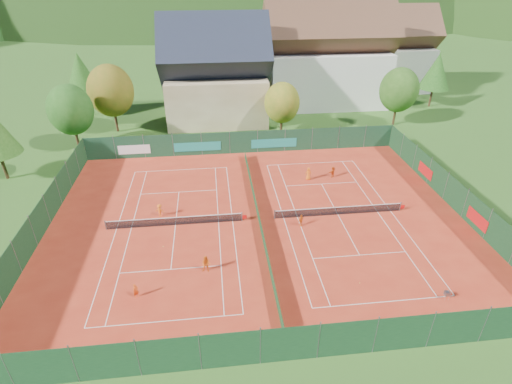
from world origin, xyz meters
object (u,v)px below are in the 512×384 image
object	(u,v)px
player_left_mid	(206,264)
player_right_near	(301,220)
chalet	(216,77)
player_right_far_a	(308,174)
hotel_block_b	(386,54)
ball_hopper	(447,293)
player_left_far	(160,210)
player_right_far_b	(333,172)
hotel_block_a	(326,61)
player_left_near	(136,291)

from	to	relation	value
player_left_mid	player_right_near	distance (m)	10.55
chalet	player_left_mid	size ratio (longest dim) A/B	10.61
chalet	player_right_far_a	size ratio (longest dim) A/B	10.60
hotel_block_b	ball_hopper	world-z (taller)	hotel_block_b
player_left_far	player_right_far_a	world-z (taller)	player_right_far_a
hotel_block_b	player_left_far	size ratio (longest dim) A/B	12.71
hotel_block_b	player_right_far_b	distance (m)	41.76
chalet	hotel_block_b	bearing A→B (deg)	22.99
hotel_block_b	player_right_far_a	world-z (taller)	hotel_block_b
player_left_far	player_right_far_b	bearing A→B (deg)	-143.00
hotel_block_a	hotel_block_b	bearing A→B (deg)	29.74
chalet	ball_hopper	size ratio (longest dim) A/B	20.25
player_left_near	hotel_block_b	bearing A→B (deg)	15.53
chalet	player_right_far_b	world-z (taller)	chalet
player_left_near	player_right_near	world-z (taller)	player_right_near
ball_hopper	player_left_near	world-z (taller)	player_left_near
player_right_near	player_right_far_b	world-z (taller)	player_right_far_b
ball_hopper	player_right_far_b	xyz separation A→B (m)	(-2.91, 20.10, 0.11)
player_right_far_b	player_right_far_a	bearing A→B (deg)	-31.37
player_left_near	player_left_far	world-z (taller)	player_left_far
hotel_block_a	player_left_near	xyz separation A→B (m)	(-26.32, -45.24, -6.77)
player_left_far	chalet	bearing A→B (deg)	-83.98
hotel_block_b	player_right_far_a	distance (m)	43.58
hotel_block_a	player_left_near	bearing A→B (deg)	-120.19
hotel_block_b	player_right_near	distance (m)	52.74
player_right_far_a	player_left_far	bearing A→B (deg)	32.44
player_right_far_b	player_left_near	bearing A→B (deg)	2.50
ball_hopper	player_left_far	distance (m)	26.16
hotel_block_a	player_right_near	bearing A→B (deg)	-107.91
player_left_near	player_right_far_a	bearing A→B (deg)	7.38
ball_hopper	player_left_mid	world-z (taller)	player_left_mid
player_right_far_a	player_right_far_b	bearing A→B (deg)	-160.55
player_left_far	player_right_far_b	world-z (taller)	player_left_far
ball_hopper	player_right_near	xyz separation A→B (m)	(-8.72, 10.67, 0.06)
player_right_near	player_left_far	bearing A→B (deg)	126.39
player_left_far	player_left_mid	bearing A→B (deg)	136.25
chalet	player_right_far_b	bearing A→B (deg)	-60.00
chalet	ball_hopper	xyz separation A→B (m)	(15.62, -42.11, -6.07)
hotel_block_a	player_right_far_b	bearing A→B (deg)	-102.66
player_left_far	hotel_block_a	bearing A→B (deg)	-107.65
chalet	player_right_far_b	xyz separation A→B (m)	(12.71, -22.01, -5.96)
player_left_far	player_right_far_a	size ratio (longest dim) A/B	0.89
ball_hopper	player_right_far_a	world-z (taller)	player_right_far_a
ball_hopper	player_left_mid	bearing A→B (deg)	163.82
ball_hopper	player_left_far	bearing A→B (deg)	147.97
hotel_block_b	ball_hopper	distance (m)	59.05
hotel_block_a	ball_hopper	distance (m)	48.71
player_left_mid	player_right_far_b	size ratio (longest dim) A/B	1.15
hotel_block_b	player_right_far_b	bearing A→B (deg)	-119.40
chalet	player_right_far_b	distance (m)	26.11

